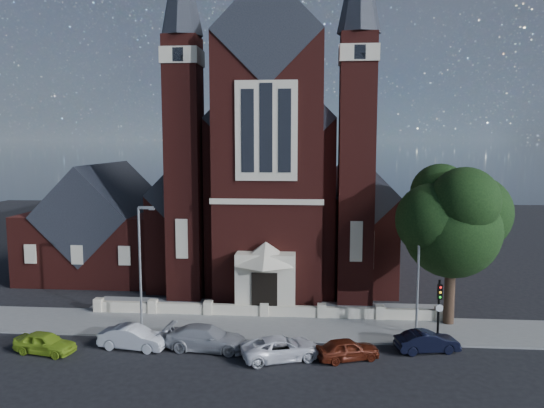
% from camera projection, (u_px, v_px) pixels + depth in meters
% --- Properties ---
extents(ground, '(120.00, 120.00, 0.00)m').
position_uv_depth(ground, '(274.00, 284.00, 45.62)').
color(ground, black).
rests_on(ground, ground).
extents(pavement_strip, '(60.00, 5.00, 0.12)m').
position_uv_depth(pavement_strip, '(262.00, 327.00, 35.23)').
color(pavement_strip, slate).
rests_on(pavement_strip, ground).
extents(forecourt_paving, '(26.00, 3.00, 0.14)m').
position_uv_depth(forecourt_paving, '(267.00, 308.00, 39.19)').
color(forecourt_paving, slate).
rests_on(forecourt_paving, ground).
extents(forecourt_wall, '(24.00, 0.40, 0.90)m').
position_uv_depth(forecourt_wall, '(265.00, 317.00, 37.21)').
color(forecourt_wall, beige).
rests_on(forecourt_wall, ground).
extents(church, '(20.01, 34.90, 29.20)m').
position_uv_depth(church, '(280.00, 182.00, 52.50)').
color(church, '#471713').
rests_on(church, ground).
extents(parish_hall, '(12.00, 12.20, 10.24)m').
position_uv_depth(parish_hall, '(106.00, 230.00, 49.40)').
color(parish_hall, '#471713').
rests_on(parish_hall, ground).
extents(street_tree, '(6.40, 6.60, 10.70)m').
position_uv_depth(street_tree, '(455.00, 223.00, 34.57)').
color(street_tree, black).
rests_on(street_tree, ground).
extents(street_lamp_left, '(1.16, 0.22, 8.09)m').
position_uv_depth(street_lamp_left, '(141.00, 259.00, 34.82)').
color(street_lamp_left, gray).
rests_on(street_lamp_left, ground).
extents(street_lamp_right, '(1.16, 0.22, 8.09)m').
position_uv_depth(street_lamp_right, '(420.00, 264.00, 33.37)').
color(street_lamp_right, gray).
rests_on(street_lamp_right, ground).
extents(traffic_signal, '(0.28, 0.42, 4.00)m').
position_uv_depth(traffic_signal, '(439.00, 303.00, 31.98)').
color(traffic_signal, black).
rests_on(traffic_signal, ground).
extents(car_lime_van, '(3.88, 2.15, 1.25)m').
position_uv_depth(car_lime_van, '(45.00, 343.00, 30.85)').
color(car_lime_van, '#89B023').
rests_on(car_lime_van, ground).
extents(car_silver_a, '(4.25, 1.95, 1.35)m').
position_uv_depth(car_silver_a, '(133.00, 337.00, 31.56)').
color(car_silver_a, silver).
rests_on(car_silver_a, ground).
extents(car_silver_b, '(5.06, 2.43, 1.42)m').
position_uv_depth(car_silver_b, '(207.00, 338.00, 31.38)').
color(car_silver_b, '#9C9DA3').
rests_on(car_silver_b, ground).
extents(car_white_suv, '(5.01, 3.50, 1.27)m').
position_uv_depth(car_white_suv, '(281.00, 348.00, 30.03)').
color(car_white_suv, white).
rests_on(car_white_suv, ground).
extents(car_dark_red, '(3.88, 2.56, 1.23)m').
position_uv_depth(car_dark_red, '(347.00, 349.00, 29.94)').
color(car_dark_red, '#541B0E').
rests_on(car_dark_red, ground).
extents(car_navy, '(3.91, 2.05, 1.23)m').
position_uv_depth(car_navy, '(427.00, 342.00, 31.06)').
color(car_navy, black).
rests_on(car_navy, ground).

